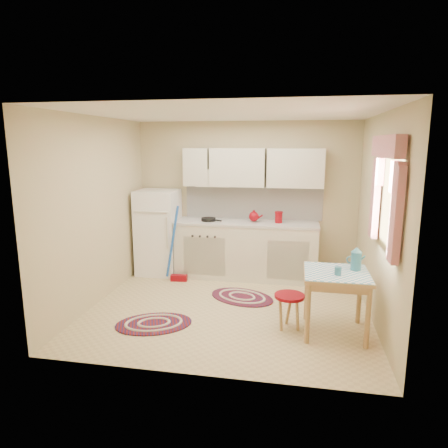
# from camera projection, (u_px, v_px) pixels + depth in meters

# --- Properties ---
(room_shell) EXTENTS (3.64, 3.60, 2.52)m
(room_shell) POSITION_uv_depth(u_px,v_px,m) (244.00, 186.00, 5.18)
(room_shell) COLOR #CAB581
(room_shell) RESTS_ON ground
(fridge) EXTENTS (0.65, 0.60, 1.40)m
(fridge) POSITION_uv_depth(u_px,v_px,m) (158.00, 232.00, 6.62)
(fridge) COLOR white
(fridge) RESTS_ON ground
(broom) EXTENTS (0.29, 0.15, 1.20)m
(broom) POSITION_uv_depth(u_px,v_px,m) (178.00, 244.00, 6.22)
(broom) COLOR blue
(broom) RESTS_ON ground
(base_cabinets) EXTENTS (2.25, 0.60, 0.88)m
(base_cabinets) POSITION_uv_depth(u_px,v_px,m) (246.00, 251.00, 6.45)
(base_cabinets) COLOR beige
(base_cabinets) RESTS_ON ground
(countertop) EXTENTS (2.27, 0.62, 0.04)m
(countertop) POSITION_uv_depth(u_px,v_px,m) (246.00, 223.00, 6.36)
(countertop) COLOR #B8B4AE
(countertop) RESTS_ON base_cabinets
(frying_pan) EXTENTS (0.31, 0.31, 0.05)m
(frying_pan) POSITION_uv_depth(u_px,v_px,m) (208.00, 219.00, 6.41)
(frying_pan) COLOR black
(frying_pan) RESTS_ON countertop
(red_kettle) EXTENTS (0.19, 0.17, 0.18)m
(red_kettle) POSITION_uv_depth(u_px,v_px,m) (254.00, 217.00, 6.32)
(red_kettle) COLOR maroon
(red_kettle) RESTS_ON countertop
(red_canister) EXTENTS (0.14, 0.14, 0.16)m
(red_canister) POSITION_uv_depth(u_px,v_px,m) (279.00, 218.00, 6.25)
(red_canister) COLOR maroon
(red_canister) RESTS_ON countertop
(table) EXTENTS (0.72, 0.72, 0.72)m
(table) POSITION_uv_depth(u_px,v_px,m) (335.00, 303.00, 4.54)
(table) COLOR tan
(table) RESTS_ON ground
(stool) EXTENTS (0.36, 0.36, 0.42)m
(stool) POSITION_uv_depth(u_px,v_px,m) (289.00, 312.00, 4.67)
(stool) COLOR maroon
(stool) RESTS_ON ground
(coffee_pot) EXTENTS (0.17, 0.16, 0.29)m
(coffee_pot) POSITION_uv_depth(u_px,v_px,m) (356.00, 258.00, 4.52)
(coffee_pot) COLOR #29657E
(coffee_pot) RESTS_ON table
(mug) EXTENTS (0.10, 0.10, 0.10)m
(mug) POSITION_uv_depth(u_px,v_px,m) (338.00, 271.00, 4.37)
(mug) COLOR #29657E
(mug) RESTS_ON table
(rug_center) EXTENTS (1.10, 0.93, 0.02)m
(rug_center) POSITION_uv_depth(u_px,v_px,m) (242.00, 297.00, 5.65)
(rug_center) COLOR maroon
(rug_center) RESTS_ON ground
(rug_left) EXTENTS (1.08, 0.90, 0.02)m
(rug_left) POSITION_uv_depth(u_px,v_px,m) (154.00, 324.00, 4.81)
(rug_left) COLOR maroon
(rug_left) RESTS_ON ground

